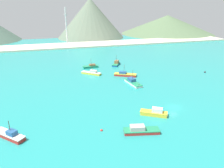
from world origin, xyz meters
The scene contains 15 objects.
ground centered at (0.00, 30.00, -0.25)m, with size 260.00×280.00×0.50m.
fishing_boat_0 centered at (-1.94, 55.10, 0.88)m, with size 6.50×7.93×5.67m.
fishing_boat_1 centered at (-48.88, -2.85, 0.78)m, with size 8.31×8.36×4.95m.
fishing_boat_4 centered at (-16.60, -10.37, 0.78)m, with size 9.70×4.79×2.13m.
fishing_boat_6 centered at (-8.66, -2.94, 0.90)m, with size 8.12×6.35×2.49m.
fishing_boat_7 centered at (-16.56, 53.77, 0.74)m, with size 8.12×3.03×5.22m.
fishing_boat_8 centered at (-4.08, 35.58, 0.75)m, with size 10.44×7.61×5.38m.
fishing_boat_9 centered at (-18.48, 42.54, 0.77)m, with size 9.02×8.06×6.04m.
fishing_boat_10 centered at (-4.58, 24.50, 0.79)m, with size 4.38×10.95×6.06m.
buoy_0 centered at (35.66, 29.08, 0.17)m, with size 0.96×0.96×0.96m.
buoy_1 centered at (-26.09, -6.51, 0.12)m, with size 0.70×0.70×0.70m.
beach_strip centered at (0.00, 120.53, 0.60)m, with size 247.00×23.92×1.20m, color beige.
hill_central centered at (6.43, 164.75, 18.91)m, with size 66.33×66.33×37.82m.
hill_east centered at (97.05, 170.48, 10.23)m, with size 104.53×104.53×20.45m.
radio_tower centered at (-21.62, 123.25, 15.16)m, with size 2.97×2.38×29.73m.
Camera 1 is at (-37.58, -53.97, 31.37)m, focal length 34.21 mm.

